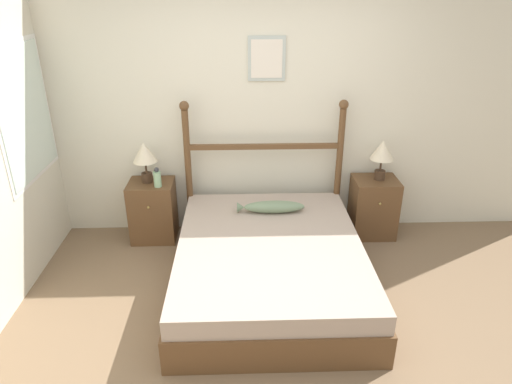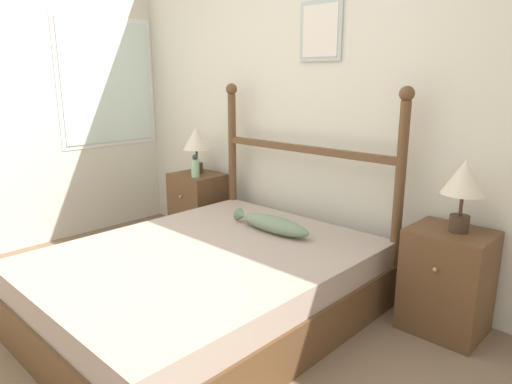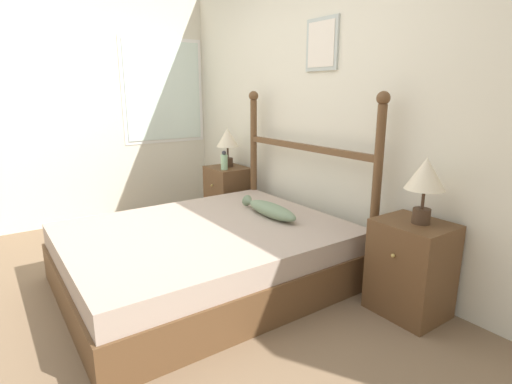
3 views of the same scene
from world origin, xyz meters
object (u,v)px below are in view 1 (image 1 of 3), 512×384
object	(u,v)px
nightstand_left	(153,211)
table_lamp_left	(145,154)
fish_pillow	(272,207)
table_lamp_right	(382,152)
bed	(269,265)
nightstand_right	(373,207)
bottle	(157,178)

from	to	relation	value
nightstand_left	table_lamp_left	distance (m)	0.61
fish_pillow	table_lamp_right	bearing A→B (deg)	16.89
bed	table_lamp_right	bearing A→B (deg)	37.46
nightstand_right	bottle	xyz separation A→B (m)	(-2.19, -0.10, 0.40)
nightstand_right	table_lamp_left	bearing A→B (deg)	179.44
nightstand_right	table_lamp_right	xyz separation A→B (m)	(0.03, 0.01, 0.61)
bed	nightstand_right	bearing A→B (deg)	37.88
bed	nightstand_left	distance (m)	1.45
nightstand_right	fish_pillow	bearing A→B (deg)	-163.12
bottle	fish_pillow	size ratio (longest dim) A/B	0.31
nightstand_right	table_lamp_right	bearing A→B (deg)	17.06
nightstand_left	bed	bearing A→B (deg)	-37.88
table_lamp_right	fish_pillow	xyz separation A→B (m)	(-1.11, -0.34, -0.42)
nightstand_left	bottle	size ratio (longest dim) A/B	3.12
bed	nightstand_right	xyz separation A→B (m)	(1.14, 0.89, 0.09)
table_lamp_left	fish_pillow	bearing A→B (deg)	-15.93
table_lamp_right	nightstand_right	bearing A→B (deg)	-162.94
bed	fish_pillow	xyz separation A→B (m)	(0.06, 0.56, 0.28)
nightstand_left	table_lamp_left	size ratio (longest dim) A/B	1.51
nightstand_left	fish_pillow	size ratio (longest dim) A/B	0.97
nightstand_left	fish_pillow	world-z (taller)	nightstand_left
bottle	nightstand_right	bearing A→B (deg)	2.55
bed	table_lamp_left	xyz separation A→B (m)	(-1.17, 0.91, 0.70)
bed	nightstand_right	distance (m)	1.45
fish_pillow	table_lamp_left	bearing A→B (deg)	164.07
nightstand_right	nightstand_left	bearing A→B (deg)	180.00
bed	table_lamp_right	world-z (taller)	table_lamp_right
bed	bottle	world-z (taller)	bottle
fish_pillow	nightstand_right	bearing A→B (deg)	16.88
bed	table_lamp_left	bearing A→B (deg)	142.16
bed	fish_pillow	distance (m)	0.63
nightstand_right	table_lamp_left	size ratio (longest dim) A/B	1.51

